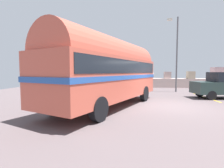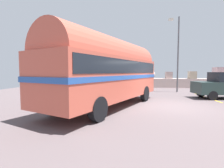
{
  "view_description": "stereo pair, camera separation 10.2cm",
  "coord_description": "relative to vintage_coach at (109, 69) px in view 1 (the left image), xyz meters",
  "views": [
    {
      "loc": [
        -2.34,
        -9.43,
        1.89
      ],
      "look_at": [
        -3.23,
        -0.78,
        1.27
      ],
      "focal_mm": 26.95,
      "sensor_mm": 36.0,
      "label": 1
    },
    {
      "loc": [
        -2.24,
        -9.42,
        1.89
      ],
      "look_at": [
        -3.23,
        -0.78,
        1.27
      ],
      "focal_mm": 26.95,
      "sensor_mm": 36.0,
      "label": 2
    }
  ],
  "objects": [
    {
      "name": "parked_car_nearest",
      "position": [
        7.81,
        3.65,
        -1.08
      ],
      "size": [
        4.24,
        2.08,
        1.86
      ],
      "rotation": [
        0.0,
        0.0,
        1.67
      ],
      "color": "black",
      "rests_on": "ground"
    },
    {
      "name": "ground",
      "position": [
        3.42,
        0.47,
        -2.04
      ],
      "size": [
        32.0,
        26.0,
        0.02
      ],
      "color": "#5B4E50"
    },
    {
      "name": "vintage_coach",
      "position": [
        0.0,
        0.0,
        0.0
      ],
      "size": [
        5.67,
        8.81,
        3.7
      ],
      "rotation": [
        0.0,
        0.0,
        -0.42
      ],
      "color": "black",
      "rests_on": "ground"
    },
    {
      "name": "lamp_post",
      "position": [
        5.4,
        7.36,
        1.83
      ],
      "size": [
        0.93,
        0.59,
        6.93
      ],
      "color": "#5B5B60",
      "rests_on": "ground"
    },
    {
      "name": "breakwater",
      "position": [
        3.23,
        12.29,
        -1.29
      ],
      "size": [
        31.36,
        2.23,
        2.48
      ],
      "color": "#BCA49D",
      "rests_on": "ground"
    }
  ]
}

